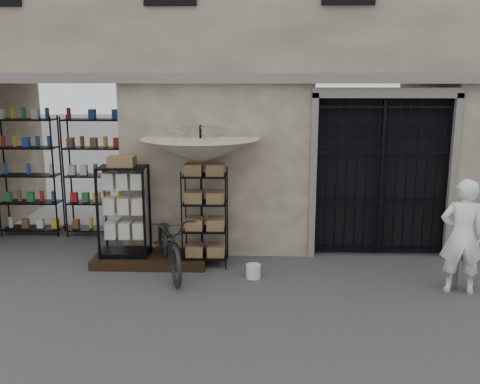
{
  "coord_description": "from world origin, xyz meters",
  "views": [
    {
      "loc": [
        -0.54,
        -7.5,
        3.27
      ],
      "look_at": [
        -0.8,
        1.4,
        1.35
      ],
      "focal_mm": 40.0,
      "sensor_mm": 36.0,
      "label": 1
    }
  ],
  "objects_px": {
    "shopkeeper": "(457,291)",
    "market_umbrella": "(201,144)",
    "steel_bollard": "(454,265)",
    "white_bucket": "(253,271)",
    "bicycle": "(170,273)",
    "wire_rack": "(205,219)",
    "display_cabinet": "(124,216)"
  },
  "relations": [
    {
      "from": "bicycle",
      "to": "wire_rack",
      "type": "bearing_deg",
      "value": 19.15
    },
    {
      "from": "bicycle",
      "to": "shopkeeper",
      "type": "height_order",
      "value": "bicycle"
    },
    {
      "from": "white_bucket",
      "to": "display_cabinet",
      "type": "bearing_deg",
      "value": 164.0
    },
    {
      "from": "wire_rack",
      "to": "bicycle",
      "type": "relative_size",
      "value": 0.86
    },
    {
      "from": "display_cabinet",
      "to": "white_bucket",
      "type": "xyz_separation_m",
      "value": [
        2.28,
        -0.65,
        -0.76
      ]
    },
    {
      "from": "steel_bollard",
      "to": "shopkeeper",
      "type": "xyz_separation_m",
      "value": [
        0.03,
        -0.13,
        -0.38
      ]
    },
    {
      "from": "white_bucket",
      "to": "shopkeeper",
      "type": "bearing_deg",
      "value": -8.59
    },
    {
      "from": "white_bucket",
      "to": "bicycle",
      "type": "distance_m",
      "value": 1.44
    },
    {
      "from": "market_umbrella",
      "to": "steel_bollard",
      "type": "height_order",
      "value": "market_umbrella"
    },
    {
      "from": "shopkeeper",
      "to": "market_umbrella",
      "type": "bearing_deg",
      "value": -9.58
    },
    {
      "from": "wire_rack",
      "to": "shopkeeper",
      "type": "distance_m",
      "value": 4.27
    },
    {
      "from": "display_cabinet",
      "to": "wire_rack",
      "type": "xyz_separation_m",
      "value": [
        1.43,
        -0.01,
        -0.03
      ]
    },
    {
      "from": "display_cabinet",
      "to": "shopkeeper",
      "type": "distance_m",
      "value": 5.65
    },
    {
      "from": "steel_bollard",
      "to": "shopkeeper",
      "type": "distance_m",
      "value": 0.4
    },
    {
      "from": "display_cabinet",
      "to": "white_bucket",
      "type": "bearing_deg",
      "value": -35.74
    },
    {
      "from": "wire_rack",
      "to": "display_cabinet",
      "type": "bearing_deg",
      "value": -160.83
    },
    {
      "from": "wire_rack",
      "to": "steel_bollard",
      "type": "distance_m",
      "value": 4.15
    },
    {
      "from": "steel_bollard",
      "to": "shopkeeper",
      "type": "relative_size",
      "value": 0.42
    },
    {
      "from": "wire_rack",
      "to": "shopkeeper",
      "type": "bearing_deg",
      "value": 3.85
    },
    {
      "from": "wire_rack",
      "to": "bicycle",
      "type": "distance_m",
      "value": 1.11
    },
    {
      "from": "market_umbrella",
      "to": "white_bucket",
      "type": "distance_m",
      "value": 2.36
    },
    {
      "from": "display_cabinet",
      "to": "bicycle",
      "type": "distance_m",
      "value": 1.31
    },
    {
      "from": "wire_rack",
      "to": "white_bucket",
      "type": "xyz_separation_m",
      "value": [
        0.85,
        -0.65,
        -0.72
      ]
    },
    {
      "from": "market_umbrella",
      "to": "white_bucket",
      "type": "xyz_separation_m",
      "value": [
        0.93,
        -0.82,
        -2.01
      ]
    },
    {
      "from": "display_cabinet",
      "to": "market_umbrella",
      "type": "bearing_deg",
      "value": -12.64
    },
    {
      "from": "display_cabinet",
      "to": "market_umbrella",
      "type": "distance_m",
      "value": 1.85
    },
    {
      "from": "bicycle",
      "to": "steel_bollard",
      "type": "height_order",
      "value": "bicycle"
    },
    {
      "from": "market_umbrella",
      "to": "shopkeeper",
      "type": "height_order",
      "value": "market_umbrella"
    },
    {
      "from": "display_cabinet",
      "to": "shopkeeper",
      "type": "xyz_separation_m",
      "value": [
        5.46,
        -1.13,
        -0.87
      ]
    },
    {
      "from": "white_bucket",
      "to": "bicycle",
      "type": "xyz_separation_m",
      "value": [
        -1.42,
        0.2,
        -0.12
      ]
    },
    {
      "from": "wire_rack",
      "to": "white_bucket",
      "type": "distance_m",
      "value": 1.29
    },
    {
      "from": "white_bucket",
      "to": "steel_bollard",
      "type": "bearing_deg",
      "value": -6.41
    }
  ]
}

